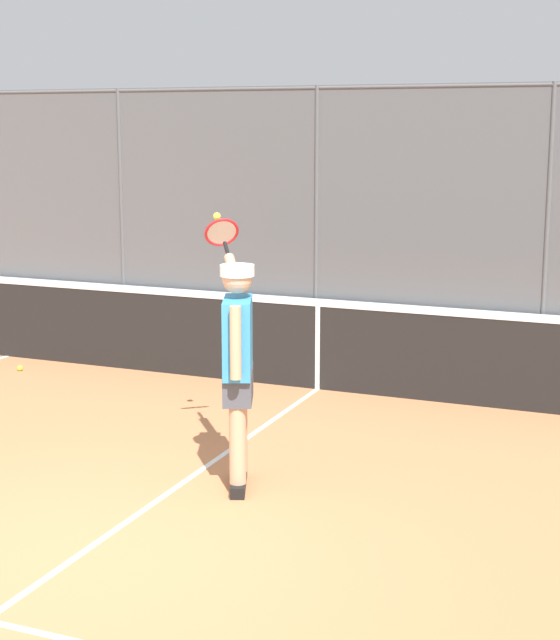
{
  "coord_description": "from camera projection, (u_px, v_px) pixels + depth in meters",
  "views": [
    {
      "loc": [
        -3.58,
        5.16,
        2.81
      ],
      "look_at": [
        -0.18,
        -3.08,
        1.05
      ],
      "focal_mm": 55.78,
      "sensor_mm": 36.0,
      "label": 1
    }
  ],
  "objects": [
    {
      "name": "ground_plane",
      "position": [
        77.0,
        557.0,
        6.57
      ],
      "size": [
        60.0,
        60.0,
        0.0
      ],
      "primitive_type": "plane",
      "color": "#C67A4C"
    },
    {
      "name": "tennis_player",
      "position": [
        237.0,
        356.0,
        7.63
      ],
      "size": [
        0.86,
        1.27,
        2.07
      ],
      "rotation": [
        0.0,
        0.0,
        -1.19
      ],
      "color": "black",
      "rests_on": "ground"
    },
    {
      "name": "fence_backdrop",
      "position": [
        437.0,
        218.0,
        15.23
      ],
      "size": [
        20.38,
        1.37,
        3.39
      ],
      "color": "#565B60",
      "rests_on": "ground"
    },
    {
      "name": "tennis_ball_by_sideline",
      "position": [
        20.0,
        368.0,
        11.51
      ],
      "size": [
        0.07,
        0.07,
        0.07
      ],
      "primitive_type": "sphere",
      "color": "#C1D138",
      "rests_on": "ground"
    },
    {
      "name": "tennis_net",
      "position": [
        318.0,
        344.0,
        10.64
      ],
      "size": [
        10.56,
        0.09,
        1.07
      ],
      "color": "#2D2D2D",
      "rests_on": "ground"
    }
  ]
}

